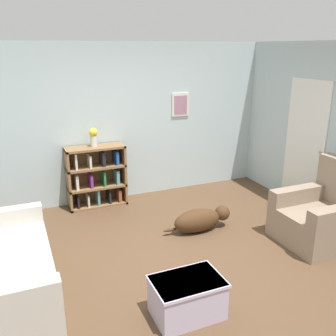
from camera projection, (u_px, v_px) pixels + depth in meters
The scene contains 8 objects.
ground_plane at pixel (180, 256), 4.71m from camera, with size 14.00×14.00×0.00m, color brown.
wall_back at pixel (125, 123), 6.28m from camera, with size 5.60×0.13×2.60m.
couch at pixel (4, 271), 3.85m from camera, with size 0.85×1.85×0.87m.
bookshelf at pixel (97, 177), 6.11m from camera, with size 0.94×0.35×1.00m.
recliner_chair at pixel (324, 215), 5.01m from camera, with size 1.02×0.91×1.07m.
coffee_table at pixel (187, 296), 3.62m from camera, with size 0.68×0.47×0.40m.
dog at pixel (200, 220), 5.32m from camera, with size 1.02×0.30×0.33m.
vase at pixel (93, 136), 5.88m from camera, with size 0.13×0.13×0.30m.
Camera 1 is at (-1.77, -3.74, 2.51)m, focal length 40.00 mm.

